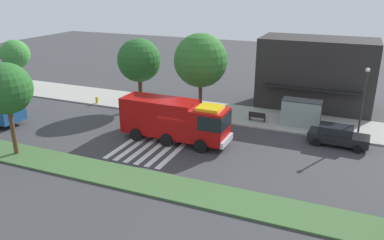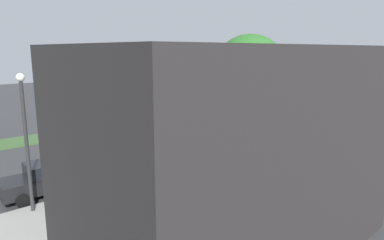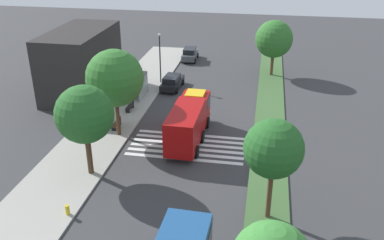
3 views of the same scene
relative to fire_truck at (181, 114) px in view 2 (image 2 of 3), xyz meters
name	(u,v)px [view 2 (image 2 of 3)]	position (x,y,z in m)	size (l,w,h in m)	color
ground_plane	(180,137)	(0.08, -0.10, -2.01)	(120.00, 120.00, 0.00)	#38383A
sidewalk	(264,160)	(0.08, 8.50, -1.94)	(60.00, 5.83, 0.14)	#9E9B93
median_strip	(133,123)	(0.08, -7.28, -1.94)	(60.00, 3.00, 0.14)	#3D6033
crosswalk	(193,134)	(-1.42, -0.10, -2.00)	(4.95, 10.23, 0.01)	silver
fire_truck	(181,114)	(0.00, 0.00, 0.00)	(9.36, 2.92, 3.55)	#A50C0C
parked_car_west	(51,176)	(12.49, 4.39, -1.15)	(4.81, 2.26, 1.67)	black
transit_bus	(290,91)	(-20.25, -2.66, 0.03)	(10.63, 3.11, 3.42)	navy
bus_stop_shelter	(138,156)	(9.09, 7.30, -0.12)	(3.50, 1.40, 2.46)	#4C4C51
bench_near_shelter	(196,164)	(5.09, 7.27, -1.42)	(1.60, 0.50, 0.90)	black
bench_west_of_shelter	(242,150)	(0.83, 7.27, -1.42)	(1.60, 0.50, 0.90)	#4C3823
street_lamp	(25,132)	(14.03, 6.19, 1.75)	(0.36, 0.36, 6.12)	#2D2D30
storefront_building	(241,154)	(9.44, 14.29, 1.66)	(11.54, 6.57, 7.35)	#282626
sidewalk_tree_far_west	(382,73)	(-24.20, 6.59, 2.61)	(3.43, 3.43, 6.23)	#47301E
sidewalk_tree_west	(302,75)	(-7.27, 6.59, 3.18)	(4.44, 4.44, 7.29)	#47301E
sidewalk_tree_center	(249,73)	(-0.51, 6.59, 3.68)	(5.14, 5.14, 8.13)	#47301E
median_tree_far_west	(257,70)	(-19.52, -7.28, 2.54)	(3.73, 3.73, 6.32)	#513823
median_tree_west	(209,66)	(-10.40, -7.28, 3.31)	(3.84, 3.84, 7.12)	#513823
fire_hydrant	(324,122)	(-12.57, 6.09, -1.52)	(0.28, 0.28, 0.70)	gold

